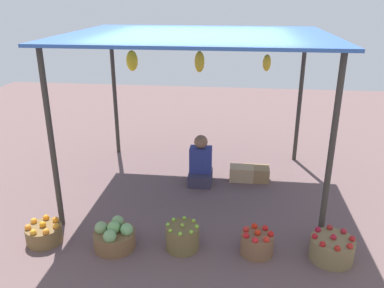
{
  "coord_description": "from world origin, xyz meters",
  "views": [
    {
      "loc": [
        0.57,
        -5.48,
        2.8
      ],
      "look_at": [
        0.0,
        -0.65,
        0.95
      ],
      "focal_mm": 37.06,
      "sensor_mm": 36.0,
      "label": 1
    }
  ],
  "objects_px": {
    "basket_oranges": "(44,233)",
    "basket_limes": "(182,237)",
    "wooden_crate_near_vendor": "(241,173)",
    "wooden_crate_stacked_rear": "(255,174)",
    "basket_cabbages": "(114,237)",
    "basket_red_apples": "(332,248)",
    "basket_red_tomatoes": "(257,243)",
    "vendor_person": "(201,165)"
  },
  "relations": [
    {
      "from": "basket_oranges",
      "to": "basket_red_apples",
      "type": "relative_size",
      "value": 0.87
    },
    {
      "from": "vendor_person",
      "to": "basket_red_apples",
      "type": "height_order",
      "value": "vendor_person"
    },
    {
      "from": "basket_red_apples",
      "to": "wooden_crate_stacked_rear",
      "type": "distance_m",
      "value": 2.09
    },
    {
      "from": "wooden_crate_near_vendor",
      "to": "wooden_crate_stacked_rear",
      "type": "distance_m",
      "value": 0.22
    },
    {
      "from": "basket_red_apples",
      "to": "basket_limes",
      "type": "bearing_deg",
      "value": 179.89
    },
    {
      "from": "basket_oranges",
      "to": "basket_cabbages",
      "type": "distance_m",
      "value": 0.87
    },
    {
      "from": "basket_oranges",
      "to": "wooden_crate_near_vendor",
      "type": "height_order",
      "value": "basket_oranges"
    },
    {
      "from": "basket_limes",
      "to": "basket_red_tomatoes",
      "type": "relative_size",
      "value": 1.04
    },
    {
      "from": "vendor_person",
      "to": "basket_oranges",
      "type": "relative_size",
      "value": 1.85
    },
    {
      "from": "vendor_person",
      "to": "wooden_crate_stacked_rear",
      "type": "distance_m",
      "value": 0.9
    },
    {
      "from": "vendor_person",
      "to": "basket_red_tomatoes",
      "type": "bearing_deg",
      "value": -64.9
    },
    {
      "from": "basket_oranges",
      "to": "basket_red_apples",
      "type": "height_order",
      "value": "basket_red_apples"
    },
    {
      "from": "basket_limes",
      "to": "wooden_crate_stacked_rear",
      "type": "height_order",
      "value": "basket_limes"
    },
    {
      "from": "vendor_person",
      "to": "basket_cabbages",
      "type": "bearing_deg",
      "value": -114.4
    },
    {
      "from": "basket_limes",
      "to": "basket_oranges",
      "type": "bearing_deg",
      "value": -177.69
    },
    {
      "from": "basket_cabbages",
      "to": "basket_red_apples",
      "type": "bearing_deg",
      "value": 1.64
    },
    {
      "from": "wooden_crate_near_vendor",
      "to": "wooden_crate_stacked_rear",
      "type": "relative_size",
      "value": 0.86
    },
    {
      "from": "basket_cabbages",
      "to": "wooden_crate_stacked_rear",
      "type": "relative_size",
      "value": 1.12
    },
    {
      "from": "basket_red_apples",
      "to": "wooden_crate_stacked_rear",
      "type": "xyz_separation_m",
      "value": [
        -0.79,
        1.94,
        -0.02
      ]
    },
    {
      "from": "basket_limes",
      "to": "wooden_crate_stacked_rear",
      "type": "xyz_separation_m",
      "value": [
        0.9,
        1.93,
        -0.04
      ]
    },
    {
      "from": "basket_red_tomatoes",
      "to": "wooden_crate_near_vendor",
      "type": "height_order",
      "value": "basket_red_tomatoes"
    },
    {
      "from": "vendor_person",
      "to": "basket_oranges",
      "type": "distance_m",
      "value": 2.51
    },
    {
      "from": "basket_limes",
      "to": "wooden_crate_stacked_rear",
      "type": "relative_size",
      "value": 0.9
    },
    {
      "from": "vendor_person",
      "to": "basket_cabbages",
      "type": "distance_m",
      "value": 2.02
    },
    {
      "from": "basket_cabbages",
      "to": "basket_red_tomatoes",
      "type": "height_order",
      "value": "basket_cabbages"
    },
    {
      "from": "basket_oranges",
      "to": "basket_red_tomatoes",
      "type": "distance_m",
      "value": 2.53
    },
    {
      "from": "basket_red_tomatoes",
      "to": "basket_red_apples",
      "type": "distance_m",
      "value": 0.83
    },
    {
      "from": "basket_red_tomatoes",
      "to": "wooden_crate_near_vendor",
      "type": "bearing_deg",
      "value": 95.38
    },
    {
      "from": "basket_oranges",
      "to": "basket_red_apples",
      "type": "distance_m",
      "value": 3.36
    },
    {
      "from": "wooden_crate_stacked_rear",
      "to": "vendor_person",
      "type": "bearing_deg",
      "value": -168.51
    },
    {
      "from": "basket_red_tomatoes",
      "to": "wooden_crate_stacked_rear",
      "type": "relative_size",
      "value": 0.87
    },
    {
      "from": "vendor_person",
      "to": "basket_red_apples",
      "type": "distance_m",
      "value": 2.42
    },
    {
      "from": "basket_red_apples",
      "to": "wooden_crate_near_vendor",
      "type": "xyz_separation_m",
      "value": [
        -1.01,
        1.91,
        -0.02
      ]
    },
    {
      "from": "vendor_person",
      "to": "wooden_crate_stacked_rear",
      "type": "xyz_separation_m",
      "value": [
        0.86,
        0.18,
        -0.19
      ]
    },
    {
      "from": "wooden_crate_near_vendor",
      "to": "wooden_crate_stacked_rear",
      "type": "xyz_separation_m",
      "value": [
        0.22,
        0.03,
        -0.0
      ]
    },
    {
      "from": "basket_limes",
      "to": "basket_red_apples",
      "type": "xyz_separation_m",
      "value": [
        1.69,
        -0.0,
        -0.01
      ]
    },
    {
      "from": "vendor_person",
      "to": "wooden_crate_near_vendor",
      "type": "relative_size",
      "value": 2.09
    },
    {
      "from": "basket_limes",
      "to": "wooden_crate_near_vendor",
      "type": "distance_m",
      "value": 2.03
    },
    {
      "from": "basket_oranges",
      "to": "basket_cabbages",
      "type": "relative_size",
      "value": 0.87
    },
    {
      "from": "basket_red_tomatoes",
      "to": "basket_red_apples",
      "type": "relative_size",
      "value": 0.78
    },
    {
      "from": "basket_oranges",
      "to": "basket_limes",
      "type": "height_order",
      "value": "basket_limes"
    },
    {
      "from": "vendor_person",
      "to": "basket_cabbages",
      "type": "height_order",
      "value": "vendor_person"
    }
  ]
}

